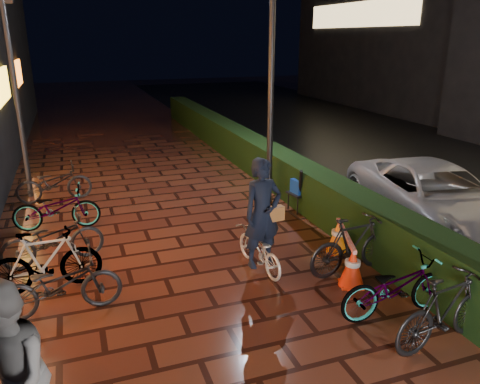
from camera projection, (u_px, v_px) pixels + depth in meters
name	position (u px, v px, depth m)	size (l,w,h in m)	color
ground	(228.00, 327.00, 6.54)	(80.00, 80.00, 0.00)	#381911
asphalt_road	(462.00, 173.00, 13.89)	(11.00, 60.00, 0.01)	black
hedge	(248.00, 150.00, 14.58)	(0.70, 20.00, 1.00)	black
bystander_person	(7.00, 381.00, 4.16)	(0.93, 0.72, 1.91)	slate
van	(435.00, 196.00, 9.89)	(2.17, 4.70, 1.31)	#A5A4A9
lamp_post_hedge	(271.00, 81.00, 10.62)	(0.51, 0.15, 5.27)	black
lamp_post_sf	(15.00, 88.00, 11.08)	(0.47, 0.17, 4.90)	black
cyclist	(261.00, 230.00, 7.92)	(0.76, 1.46, 2.02)	silver
traffic_barrier	(345.00, 250.00, 8.14)	(0.89, 1.62, 0.66)	red
cart_assembly	(302.00, 188.00, 10.77)	(0.64, 0.67, 1.09)	black
parked_bikes_storefront	(54.00, 227.00, 8.76)	(1.94, 6.00, 1.02)	black
parked_bikes_hedge	(394.00, 278.00, 6.87)	(1.92, 2.79, 1.02)	black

